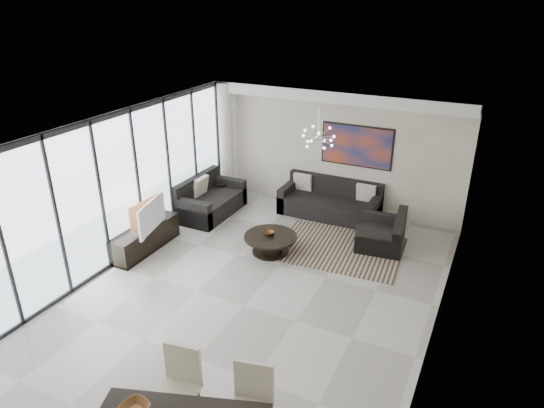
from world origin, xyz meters
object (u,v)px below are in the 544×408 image
Objects in this scene: coffee_table at (271,243)px; tv_console at (145,238)px; sofa_main at (330,204)px; television at (146,215)px.

coffee_table is 2.58m from tv_console.
sofa_main is at bearing 78.16° from coffee_table.
television is at bearing -153.80° from coffee_table.
coffee_table is at bearing 23.57° from tv_console.
sofa_main is 4.30m from television.
coffee_table is at bearing -101.84° from sofa_main.
television is (-2.20, -1.08, 0.62)m from coffee_table.
sofa_main is (0.47, 2.23, 0.07)m from coffee_table.
television reaches higher than sofa_main.
tv_console is at bearing -130.93° from sofa_main.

